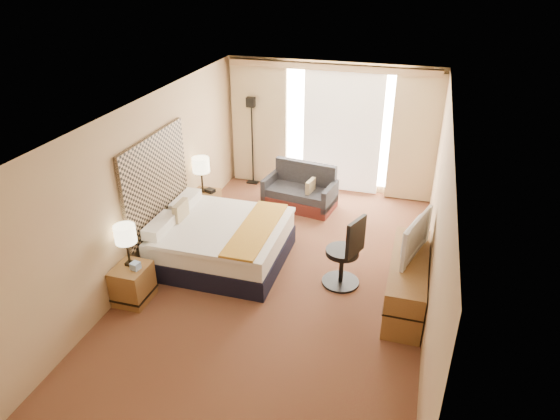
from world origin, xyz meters
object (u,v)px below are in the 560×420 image
(media_dresser, at_px, (407,281))
(loveseat, at_px, (301,193))
(television, at_px, (410,235))
(lamp_left, at_px, (125,235))
(nightstand_right, at_px, (205,206))
(bed, at_px, (222,241))
(nightstand_left, at_px, (133,284))
(desk_chair, at_px, (346,255))
(lamp_right, at_px, (201,166))
(floor_lamp, at_px, (252,123))

(media_dresser, relative_size, loveseat, 1.26)
(media_dresser, xyz_separation_m, television, (-0.05, 0.16, 0.64))
(lamp_left, bearing_deg, nightstand_right, 89.09)
(television, bearing_deg, bed, 104.74)
(media_dresser, distance_m, lamp_left, 3.92)
(nightstand_right, relative_size, bed, 0.28)
(nightstand_left, xyz_separation_m, desk_chair, (2.80, 1.21, 0.24))
(loveseat, height_order, desk_chair, desk_chair)
(bed, relative_size, television, 1.95)
(nightstand_left, relative_size, bed, 0.28)
(nightstand_left, height_order, loveseat, loveseat)
(loveseat, relative_size, television, 1.44)
(nightstand_left, relative_size, television, 0.55)
(desk_chair, xyz_separation_m, lamp_left, (-2.84, -1.14, 0.52))
(desk_chair, bearing_deg, bed, -160.53)
(nightstand_right, bearing_deg, loveseat, 34.03)
(nightstand_right, xyz_separation_m, bed, (0.81, -1.18, 0.07))
(bed, distance_m, lamp_right, 1.67)
(lamp_right, bearing_deg, media_dresser, -21.83)
(desk_chair, distance_m, television, 0.97)
(nightstand_left, relative_size, nightstand_right, 1.00)
(bed, height_order, desk_chair, desk_chair)
(nightstand_left, relative_size, lamp_right, 0.85)
(loveseat, xyz_separation_m, desk_chair, (1.27, -2.33, 0.23))
(bed, distance_m, lamp_left, 1.66)
(media_dresser, distance_m, lamp_right, 4.10)
(floor_lamp, relative_size, lamp_right, 2.85)
(desk_chair, relative_size, lamp_left, 1.86)
(desk_chair, bearing_deg, lamp_right, 177.31)
(desk_chair, height_order, television, television)
(nightstand_left, height_order, bed, bed)
(nightstand_left, distance_m, desk_chair, 3.06)
(bed, bearing_deg, lamp_right, 124.87)
(floor_lamp, height_order, lamp_right, floor_lamp)
(floor_lamp, bearing_deg, nightstand_left, -93.71)
(bed, bearing_deg, nightstand_right, 124.36)
(nightstand_right, relative_size, lamp_right, 0.85)
(bed, height_order, lamp_right, lamp_right)
(lamp_right, bearing_deg, desk_chair, -25.18)
(floor_lamp, relative_size, television, 1.86)
(nightstand_left, relative_size, floor_lamp, 0.30)
(floor_lamp, bearing_deg, nightstand_right, -98.67)
(loveseat, relative_size, lamp_left, 2.32)
(floor_lamp, distance_m, desk_chair, 4.11)
(loveseat, distance_m, television, 3.22)
(floor_lamp, height_order, lamp_left, floor_lamp)
(media_dresser, distance_m, desk_chair, 0.93)
(bed, height_order, floor_lamp, floor_lamp)
(media_dresser, relative_size, lamp_right, 2.77)
(nightstand_right, bearing_deg, television, -19.41)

